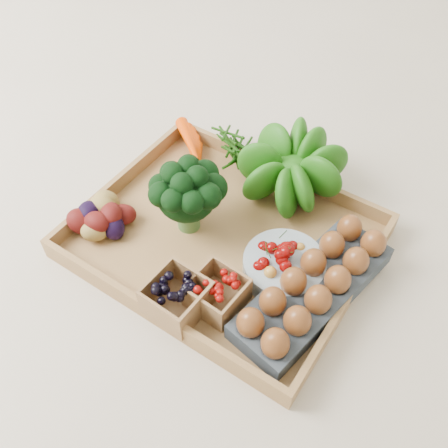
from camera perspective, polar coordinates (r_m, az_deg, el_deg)
The scene contains 10 objects.
ground at distance 1.02m, azimuth 0.00°, elevation -2.20°, with size 4.00×4.00×0.00m, color beige.
tray at distance 1.01m, azimuth 0.00°, elevation -1.94°, with size 0.55×0.45×0.01m, color #A07643.
carrots at distance 1.13m, azimuth -3.24°, elevation 7.16°, with size 0.20×0.14×0.05m, color #ED3F00, non-canonical shape.
lettuce at distance 1.05m, azimuth 8.02°, elevation 6.68°, with size 0.15×0.15×0.15m, color #145C0E.
broccoli at distance 0.98m, azimuth -4.19°, elevation 2.09°, with size 0.15×0.15×0.12m, color black, non-canonical shape.
cherry_bowl at distance 0.94m, azimuth 6.83°, elevation -4.88°, with size 0.15×0.15×0.04m, color #8C9EA5.
egg_carton at distance 0.92m, azimuth 10.13°, elevation -7.60°, with size 0.12×0.34×0.04m, color #384148.
potatoes at distance 1.02m, azimuth -14.02°, elevation 1.24°, with size 0.14×0.14×0.08m, color #440C0A, non-canonical shape.
punnet_blackberry at distance 0.89m, azimuth -5.40°, elevation -8.35°, with size 0.10×0.10×0.07m, color black.
punnet_raspberry at distance 0.89m, azimuth -0.78°, elevation -7.88°, with size 0.09×0.09×0.06m, color #710705.
Camera 1 is at (0.35, -0.52, 0.80)m, focal length 40.00 mm.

